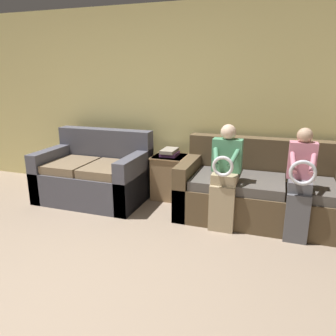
{
  "coord_description": "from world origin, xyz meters",
  "views": [
    {
      "loc": [
        1.6,
        -1.4,
        1.67
      ],
      "look_at": [
        0.53,
        1.75,
        0.71
      ],
      "focal_mm": 35.0,
      "sensor_mm": 36.0,
      "label": 1
    }
  ],
  "objects": [
    {
      "name": "child_right_seated",
      "position": [
        1.85,
        2.01,
        0.63
      ],
      "size": [
        0.27,
        0.36,
        1.15
      ],
      "color": "#56565B",
      "rests_on": "ground_plane"
    },
    {
      "name": "book_stack",
      "position": [
        0.23,
        2.69,
        0.64
      ],
      "size": [
        0.22,
        0.31,
        0.09
      ],
      "color": "#7A4284",
      "rests_on": "side_shelf"
    },
    {
      "name": "ground_plane",
      "position": [
        0.0,
        0.0,
        0.0
      ],
      "size": [
        14.0,
        14.0,
        0.0
      ],
      "primitive_type": "plane",
      "color": "gray"
    },
    {
      "name": "couch_side",
      "position": [
        -0.72,
        2.32,
        0.33
      ],
      "size": [
        1.39,
        0.92,
        0.92
      ],
      "color": "#4C4C56",
      "rests_on": "ground_plane"
    },
    {
      "name": "wall_back",
      "position": [
        0.0,
        2.95,
        1.27
      ],
      "size": [
        7.81,
        0.06,
        2.55
      ],
      "color": "#DBCC7F",
      "rests_on": "ground_plane"
    },
    {
      "name": "child_left_seated",
      "position": [
        1.09,
        2.02,
        0.63
      ],
      "size": [
        0.33,
        0.37,
        1.15
      ],
      "color": "tan",
      "rests_on": "ground_plane"
    },
    {
      "name": "couch_main",
      "position": [
        1.47,
        2.42,
        0.32
      ],
      "size": [
        1.91,
        0.94,
        0.9
      ],
      "color": "brown",
      "rests_on": "ground_plane"
    },
    {
      "name": "side_shelf",
      "position": [
        0.23,
        2.68,
        0.31
      ],
      "size": [
        0.44,
        0.44,
        0.59
      ],
      "color": "#9E7A51",
      "rests_on": "ground_plane"
    }
  ]
}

